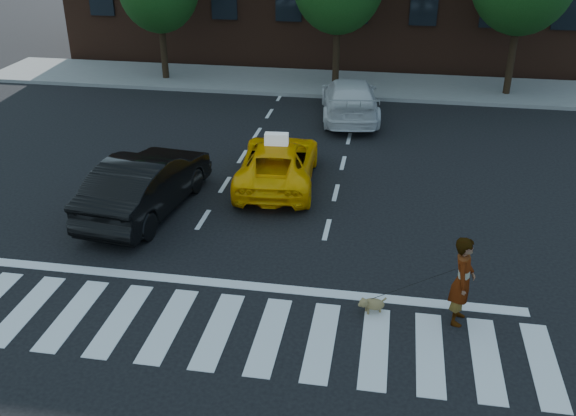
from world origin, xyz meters
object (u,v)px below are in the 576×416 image
(taxi, at_px, (278,163))
(woman, at_px, (463,281))
(dog, at_px, (371,304))
(white_suv, at_px, (350,98))
(black_sedan, at_px, (146,183))

(taxi, distance_m, woman, 7.53)
(dog, bearing_deg, white_suv, 73.01)
(taxi, bearing_deg, black_sedan, 33.38)
(taxi, bearing_deg, woman, 124.23)
(taxi, distance_m, dog, 6.64)
(black_sedan, relative_size, white_suv, 0.96)
(woman, bearing_deg, dog, 101.27)
(woman, relative_size, dog, 3.19)
(black_sedan, bearing_deg, white_suv, -111.28)
(taxi, height_order, dog, taxi)
(black_sedan, distance_m, dog, 7.03)
(black_sedan, height_order, dog, black_sedan)
(woman, bearing_deg, taxi, 49.00)
(dog, bearing_deg, woman, -23.22)
(white_suv, relative_size, woman, 2.68)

